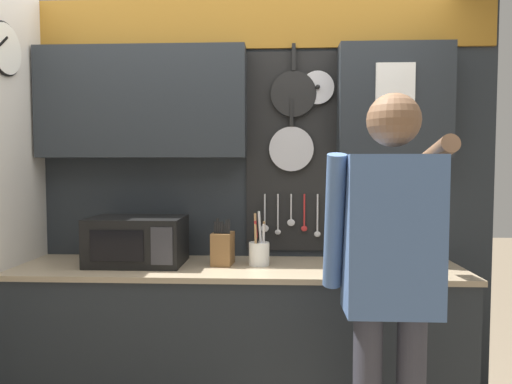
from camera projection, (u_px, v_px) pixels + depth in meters
base_cabinet_counter at (239, 346)px, 2.59m from camera, size 2.48×0.59×0.92m
back_wall_unit at (238, 159)px, 2.79m from camera, size 3.05×0.22×2.49m
microwave at (137, 241)px, 2.60m from camera, size 0.53×0.35×0.27m
knife_block at (223, 248)px, 2.58m from camera, size 0.12×0.16×0.27m
utensil_crock at (259, 251)px, 2.57m from camera, size 0.12×0.12×0.31m
person at (390, 266)px, 1.88m from camera, size 0.54×0.68×1.77m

